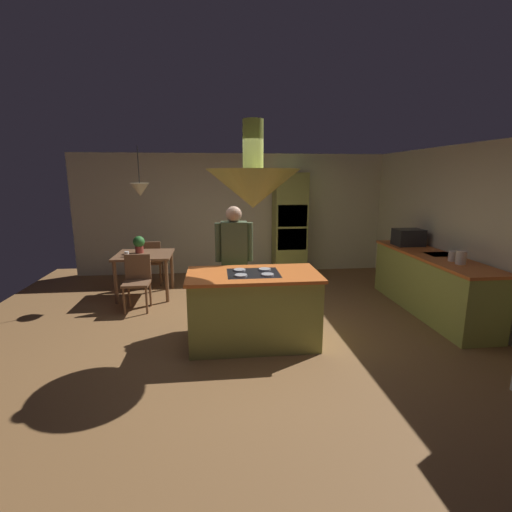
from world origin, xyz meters
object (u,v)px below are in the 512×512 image
potted_plant_on_table (139,243)px  cup_on_table (127,254)px  person_at_island (234,257)px  canister_sugar (453,256)px  dining_table (145,260)px  microwave_on_counter (408,237)px  chair_by_back_wall (151,260)px  canister_flour (461,257)px  chair_facing_island (137,278)px  kitchen_island (253,308)px  oven_tower (290,225)px

potted_plant_on_table → cup_on_table: potted_plant_on_table is taller
person_at_island → canister_sugar: 3.06m
dining_table → canister_sugar: size_ratio=6.48×
microwave_on_counter → chair_by_back_wall: bearing=165.1°
chair_by_back_wall → canister_flour: (4.54, -2.61, 0.51)m
chair_facing_island → canister_flour: size_ratio=4.68×
microwave_on_counter → cup_on_table: bearing=176.3°
kitchen_island → dining_table: size_ratio=1.72×
dining_table → chair_by_back_wall: bearing=90.0°
cup_on_table → canister_flour: 5.08m
kitchen_island → canister_sugar: bearing=6.9°
oven_tower → canister_sugar: size_ratio=14.66×
canister_flour → microwave_on_counter: size_ratio=0.40×
chair_by_back_wall → cup_on_table: chair_by_back_wall is taller
person_at_island → chair_by_back_wall: size_ratio=1.93×
dining_table → microwave_on_counter: (4.54, -0.53, 0.40)m
oven_tower → potted_plant_on_table: 3.08m
chair_facing_island → chair_by_back_wall: size_ratio=1.00×
chair_by_back_wall → potted_plant_on_table: 0.73m
cup_on_table → microwave_on_counter: (4.78, -0.31, 0.25)m
dining_table → cup_on_table: (-0.24, -0.23, 0.15)m
cup_on_table → chair_by_back_wall: bearing=75.0°
oven_tower → potted_plant_on_table: (-2.89, -1.06, -0.15)m
canister_sugar → microwave_on_counter: 1.23m
chair_by_back_wall → cup_on_table: size_ratio=9.67×
dining_table → potted_plant_on_table: size_ratio=3.17×
chair_facing_island → oven_tower: bearing=33.0°
oven_tower → canister_sugar: oven_tower is taller
chair_facing_island → canister_sugar: bearing=-13.5°
potted_plant_on_table → chair_facing_island: bearing=-83.0°
potted_plant_on_table → microwave_on_counter: (4.63, -0.62, 0.13)m
person_at_island → chair_by_back_wall: (-1.50, 2.06, -0.46)m
chair_facing_island → microwave_on_counter: 4.58m
chair_by_back_wall → canister_flour: size_ratio=4.68×
kitchen_island → dining_table: kitchen_island is taller
canister_flour → potted_plant_on_table: bearing=156.4°
chair_by_back_wall → microwave_on_counter: bearing=165.1°
canister_flour → oven_tower: bearing=119.5°
chair_by_back_wall → chair_facing_island: bearing=90.0°
person_at_island → cup_on_table: 2.10m
kitchen_island → chair_facing_island: 2.22m
chair_by_back_wall → canister_flour: 5.26m
oven_tower → cup_on_table: size_ratio=23.92×
person_at_island → canister_flour: 3.09m
kitchen_island → oven_tower: (1.10, 3.24, 0.61)m
person_at_island → potted_plant_on_table: size_ratio=5.61×
dining_table → microwave_on_counter: bearing=-6.7°
oven_tower → person_at_island: 2.85m
chair_facing_island → chair_by_back_wall: same height
person_at_island → cup_on_table: person_at_island is taller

